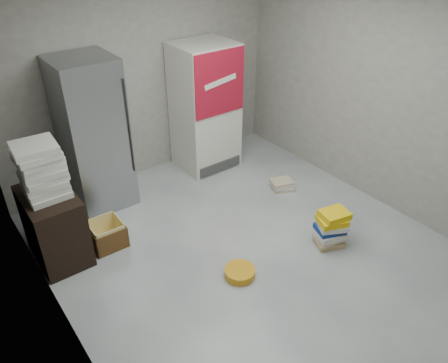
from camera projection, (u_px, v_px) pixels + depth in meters
name	position (u px, v px, depth m)	size (l,w,h in m)	color
ground	(261.00, 259.00, 4.81)	(5.00, 5.00, 0.00)	beige
room_shell	(270.00, 107.00, 3.85)	(4.04, 5.04, 2.82)	#A59E94
steel_fridge	(93.00, 135.00, 5.29)	(0.70, 0.72, 1.90)	gray
coke_cooler	(205.00, 107.00, 6.15)	(0.80, 0.73, 1.80)	silver
wood_shelf	(54.00, 226.00, 4.67)	(0.50, 0.80, 0.80)	black
supply_box_stack	(41.00, 170.00, 4.30)	(0.45, 0.44, 0.58)	silver
phonebook_stack_main	(331.00, 229.00, 4.91)	(0.39, 0.37, 0.45)	tan
phonebook_stack_side	(282.00, 185.00, 5.99)	(0.36, 0.33, 0.13)	#C2AC8C
cardboard_box	(107.00, 235.00, 4.97)	(0.38, 0.38, 0.30)	yellow
bucket_lid	(240.00, 272.00, 4.58)	(0.33, 0.33, 0.09)	orange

